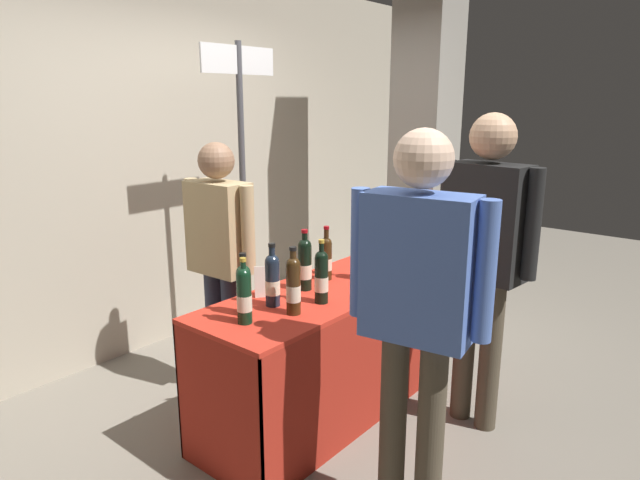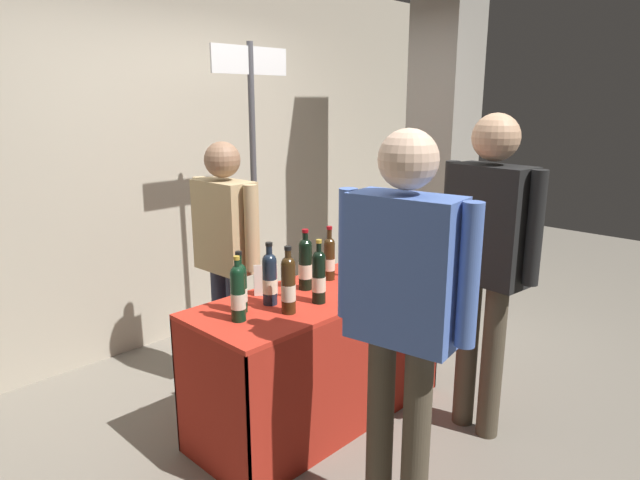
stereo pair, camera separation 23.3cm
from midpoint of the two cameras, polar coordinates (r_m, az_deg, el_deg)
ground_plane at (r=3.47m, az=2.02°, el=-17.61°), size 12.00×12.00×0.00m
back_partition at (r=4.30m, az=-15.01°, el=8.08°), size 6.90×0.12×2.82m
concrete_pillar at (r=4.72m, az=13.98°, el=11.69°), size 0.43×0.43×3.31m
tasting_table at (r=3.23m, az=2.10°, el=-9.65°), size 1.55×0.61×0.78m
featured_wine_bottle at (r=3.13m, az=0.62°, el=-2.42°), size 0.08×0.08×0.35m
display_bottle_0 at (r=3.30m, az=2.98°, el=-1.83°), size 0.07×0.07×0.33m
display_bottle_1 at (r=3.47m, az=9.80°, el=-1.40°), size 0.08×0.08×0.30m
display_bottle_2 at (r=2.90m, az=-2.90°, el=-3.93°), size 0.08×0.08×0.34m
display_bottle_3 at (r=2.70m, az=-5.99°, el=-5.44°), size 0.07×0.07×0.33m
display_bottle_4 at (r=2.78m, az=-0.87°, el=-4.57°), size 0.07×0.07×0.35m
display_bottle_5 at (r=2.82m, az=-5.91°, el=-4.83°), size 0.08×0.08×0.32m
display_bottle_6 at (r=2.92m, az=2.17°, el=-3.75°), size 0.07×0.07×0.35m
wine_glass_near_vendor at (r=3.42m, az=2.62°, el=-2.12°), size 0.07×0.07×0.12m
flower_vase at (r=3.33m, az=6.41°, el=-2.19°), size 0.09×0.09×0.38m
brochure_stand at (r=3.05m, az=-3.40°, el=-4.17°), size 0.12×0.10×0.17m
vendor_presenter at (r=3.48m, az=-7.75°, el=-0.64°), size 0.22×0.57×1.59m
taster_foreground_right at (r=3.10m, az=18.92°, el=-0.75°), size 0.25×0.59×1.77m
taster_foreground_left at (r=2.31m, az=11.41°, el=-5.88°), size 0.28×0.61×1.73m
booth_signpost at (r=3.93m, az=-5.17°, el=7.88°), size 0.63×0.04×2.21m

